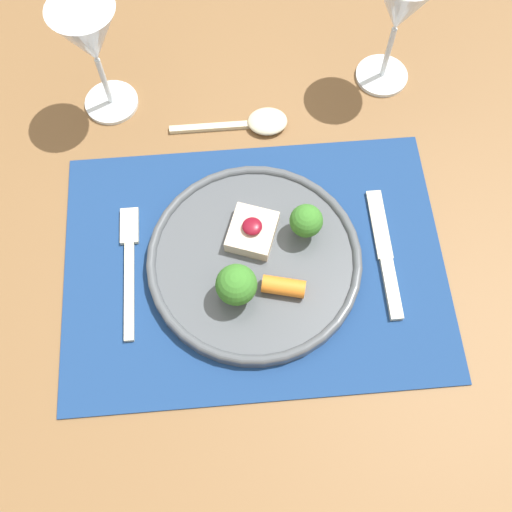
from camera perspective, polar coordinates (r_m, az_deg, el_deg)
name	(u,v)px	position (r m, az deg, el deg)	size (l,w,h in m)	color
ground_plane	(255,385)	(1.50, -0.08, -12.15)	(8.00, 8.00, 0.00)	#4C4742
dining_table	(255,288)	(0.86, -0.14, -3.04)	(1.46, 1.02, 0.75)	brown
placemat	(254,264)	(0.78, -0.15, -0.76)	(0.49, 0.36, 0.00)	navy
dinner_plate	(257,258)	(0.76, 0.07, -0.21)	(0.28, 0.28, 0.08)	#4C5156
fork	(129,262)	(0.79, -11.96, -0.52)	(0.02, 0.18, 0.01)	beige
knife	(386,261)	(0.79, 12.29, -0.49)	(0.02, 0.18, 0.01)	beige
spoon	(259,122)	(0.88, 0.26, 12.62)	(0.17, 0.05, 0.02)	beige
wine_glass_near	(401,8)	(0.87, 13.60, 21.97)	(0.09, 0.09, 0.18)	white
wine_glass_far	(90,40)	(0.84, -15.51, 19.22)	(0.09, 0.09, 0.18)	white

